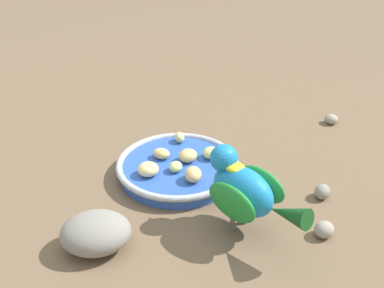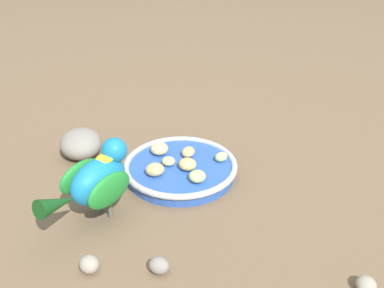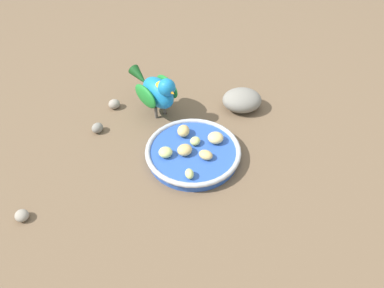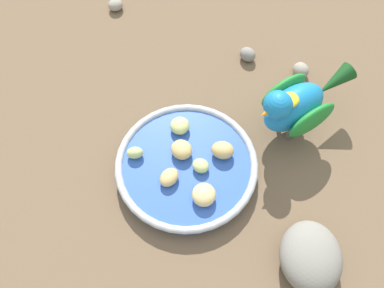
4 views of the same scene
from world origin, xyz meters
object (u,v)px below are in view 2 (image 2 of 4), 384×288
object	(u,v)px
rock_large	(81,143)
pebble_1	(159,265)
apple_piece_6	(197,176)
parrot	(97,180)
apple_piece_0	(188,152)
apple_piece_4	(155,170)
apple_piece_5	(169,161)
apple_piece_2	(159,149)
pebble_2	(89,264)
apple_piece_1	(187,165)
feeding_bowl	(183,168)
apple_piece_3	(221,157)
pebble_0	(366,285)

from	to	relation	value
rock_large	pebble_1	bearing A→B (deg)	32.91
apple_piece_6	parrot	bearing A→B (deg)	-62.47
apple_piece_0	rock_large	size ratio (longest dim) A/B	0.32
parrot	pebble_1	distance (m)	0.18
apple_piece_4	apple_piece_5	size ratio (longest dim) A/B	1.34
apple_piece_2	pebble_2	distance (m)	0.31
apple_piece_1	pebble_1	distance (m)	0.24
pebble_2	feeding_bowl	bearing A→B (deg)	156.38
apple_piece_4	parrot	size ratio (longest dim) A/B	0.21
feeding_bowl	apple_piece_3	bearing A→B (deg)	103.71
apple_piece_0	apple_piece_6	size ratio (longest dim) A/B	1.05
pebble_2	apple_piece_4	bearing A→B (deg)	163.48
rock_large	pebble_0	distance (m)	0.60
apple_piece_0	pebble_1	xyz separation A→B (m)	(0.29, -0.02, -0.02)
feeding_bowl	pebble_0	bearing A→B (deg)	45.06
apple_piece_2	apple_piece_3	bearing A→B (deg)	80.03
apple_piece_1	pebble_0	distance (m)	0.37
apple_piece_6	pebble_0	distance (m)	0.33
apple_piece_1	apple_piece_6	world-z (taller)	apple_piece_1
parrot	pebble_0	distance (m)	0.43
apple_piece_0	apple_piece_3	xyz separation A→B (m)	(0.02, 0.07, 0.00)
apple_piece_4	apple_piece_2	bearing A→B (deg)	-178.59
rock_large	pebble_0	bearing A→B (deg)	55.72
apple_piece_1	pebble_2	world-z (taller)	apple_piece_1
apple_piece_2	apple_piece_4	distance (m)	0.08
apple_piece_2	apple_piece_0	bearing A→B (deg)	84.45
pebble_2	pebble_0	bearing A→B (deg)	88.15
apple_piece_1	apple_piece_3	bearing A→B (deg)	118.23
apple_piece_0	pebble_1	bearing A→B (deg)	-4.39
apple_piece_1	parrot	xyz separation A→B (m)	(0.12, -0.14, 0.04)
apple_piece_6	pebble_0	bearing A→B (deg)	47.88
apple_piece_1	rock_large	distance (m)	0.25
apple_piece_1	apple_piece_6	bearing A→B (deg)	28.48
apple_piece_3	pebble_1	world-z (taller)	apple_piece_3
feeding_bowl	pebble_1	distance (m)	0.26
apple_piece_0	apple_piece_2	world-z (taller)	apple_piece_2
apple_piece_3	rock_large	bearing A→B (deg)	-98.72
feeding_bowl	apple_piece_5	xyz separation A→B (m)	(0.00, -0.03, 0.02)
apple_piece_4	pebble_2	distance (m)	0.23
apple_piece_1	apple_piece_2	xyz separation A→B (m)	(-0.06, -0.06, 0.00)
apple_piece_2	apple_piece_1	bearing A→B (deg)	47.22
apple_piece_0	pebble_1	distance (m)	0.30
parrot	apple_piece_0	bearing A→B (deg)	-5.71
apple_piece_4	pebble_1	bearing A→B (deg)	9.15
rock_large	apple_piece_6	bearing A→B (deg)	64.90
parrot	rock_large	size ratio (longest dim) A/B	1.65
apple_piece_1	pebble_1	world-z (taller)	apple_piece_1
apple_piece_2	parrot	world-z (taller)	parrot
apple_piece_1	rock_large	size ratio (longest dim) A/B	0.34
pebble_0	pebble_2	bearing A→B (deg)	-91.85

